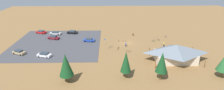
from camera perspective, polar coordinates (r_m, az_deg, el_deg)
ground at (r=72.18m, az=4.42°, el=0.64°), size 160.00×160.00×0.00m
parking_lot_asphalt at (r=74.29m, az=-16.27°, el=0.45°), size 32.31×32.04×0.05m
bike_pavilion at (r=59.56m, az=18.71°, el=-2.03°), size 14.39×8.93×5.39m
trash_bin at (r=80.43m, az=6.37°, el=3.15°), size 0.60×0.60×0.90m
lot_sign at (r=70.17m, az=-2.17°, el=1.30°), size 0.56×0.08×2.20m
pine_east at (r=47.88m, az=14.84°, el=-5.10°), size 2.97×2.97×7.50m
pine_west at (r=46.67m, az=-13.77°, el=-5.89°), size 3.46×3.46×7.56m
pine_center at (r=55.03m, az=30.73°, el=-4.61°), size 3.27×3.27×6.55m
pine_far_west at (r=47.26m, az=4.20°, el=-5.12°), size 2.71×2.71×7.30m
bicycle_teal_near_sign at (r=67.20m, az=-0.49°, el=-0.57°), size 1.38×1.23×0.82m
bicycle_blue_yard_left at (r=80.78m, az=15.91°, el=2.45°), size 0.56×1.68×0.79m
bicycle_white_edge_north at (r=73.69m, az=2.00°, el=1.45°), size 0.48×1.62×0.83m
bicycle_black_trailside at (r=65.91m, az=1.91°, el=-1.06°), size 0.92×1.48×0.83m
bicycle_orange_by_bin at (r=72.90m, az=3.85°, el=1.21°), size 1.78×0.53×0.84m
bicycle_silver_edge_south at (r=76.49m, az=13.67°, el=1.58°), size 1.33×1.05×0.78m
bicycle_green_mid_cluster at (r=74.80m, az=12.40°, el=1.25°), size 1.61×0.50×0.77m
bicycle_yellow_lone_west at (r=63.79m, az=5.07°, el=-1.91°), size 1.74×0.48×0.87m
car_white_inner_stall at (r=63.93m, az=-19.75°, el=-2.76°), size 4.76×3.01×1.45m
car_blue_by_curb at (r=73.55m, az=-6.93°, el=1.55°), size 4.45×2.45×1.33m
car_red_far_end at (r=88.17m, az=-20.59°, el=3.72°), size 4.87×3.34×1.31m
car_silver_back_corner at (r=84.58m, az=-16.65°, el=3.48°), size 4.92×2.56×1.33m
car_tan_mid_lot at (r=69.17m, az=-26.29°, el=-1.92°), size 4.60×3.27×1.48m
car_maroon_near_entry at (r=79.11m, az=-17.23°, el=2.22°), size 4.80×3.12×1.48m
car_black_second_row at (r=84.07m, az=-11.88°, el=3.84°), size 4.60×2.55×1.39m
visitor_near_lot at (r=68.47m, az=4.20°, el=0.27°), size 0.37×0.40×1.73m
visitor_by_pavilion at (r=70.77m, az=15.36°, el=0.27°), size 0.36×0.36×1.77m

